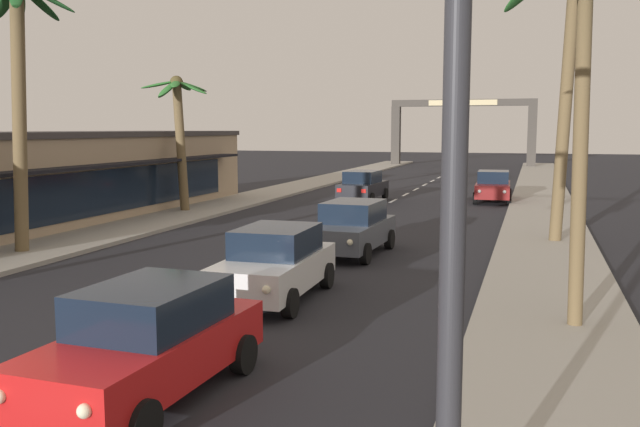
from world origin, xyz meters
TOP-DOWN VIEW (x-y plane):
  - sidewalk_right at (7.80, 20.00)m, footprint 3.20×110.00m
  - sidewalk_left at (-7.80, 20.00)m, footprint 3.20×110.00m
  - lane_markings at (0.41, 20.98)m, footprint 4.28×89.85m
  - sedan_lead_at_stop_bar at (2.00, 3.06)m, footprint 2.10×4.51m
  - sedan_third_in_queue at (1.65, 9.17)m, footprint 2.00×4.47m
  - sedan_fifth_in_queue at (1.92, 15.29)m, footprint 2.11×4.51m
  - sedan_oncoming_far at (-1.50, 30.77)m, footprint 2.11×4.51m
  - sedan_parked_nearest_kerb at (5.26, 32.69)m, footprint 2.06×4.49m
  - palm_left_second at (-7.74, 12.06)m, footprint 3.29×3.36m
  - palm_left_third at (-8.51, 23.36)m, footprint 3.03×3.21m
  - palm_right_second at (8.13, 8.45)m, footprint 4.76×4.60m
  - palm_right_third at (8.31, 19.21)m, footprint 3.25×3.44m
  - storefront_strip_left at (-12.11, 17.97)m, footprint 6.78×27.56m
  - town_gateway_arch at (0.00, 68.57)m, footprint 14.99×0.90m

SIDE VIEW (x-z plane):
  - lane_markings at x=0.41m, z-range 0.00..0.01m
  - sidewalk_right at x=7.80m, z-range 0.00..0.14m
  - sidewalk_left at x=-7.80m, z-range 0.00..0.14m
  - sedan_lead_at_stop_bar at x=2.00m, z-range 0.01..1.69m
  - sedan_third_in_queue at x=1.65m, z-range 0.01..1.69m
  - sedan_fifth_in_queue at x=1.92m, z-range 0.01..1.69m
  - sedan_oncoming_far at x=-1.50m, z-range 0.01..1.69m
  - sedan_parked_nearest_kerb at x=5.26m, z-range 0.01..1.69m
  - storefront_strip_left at x=-12.11m, z-range 0.01..3.82m
  - palm_left_third at x=-8.51m, z-range 1.11..7.50m
  - town_gateway_arch at x=0.00m, z-range 1.02..8.01m
  - palm_left_second at x=-7.74m, z-range 1.53..10.10m
  - palm_right_second at x=8.13m, z-range 2.23..10.09m
  - palm_right_third at x=8.31m, z-range 1.58..11.18m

